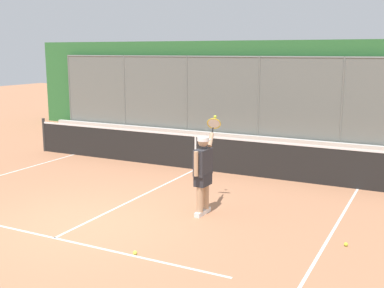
% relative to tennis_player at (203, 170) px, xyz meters
% --- Properties ---
extents(ground_plane, '(60.00, 60.00, 0.00)m').
position_rel_tennis_player_xyz_m(ground_plane, '(1.76, 1.46, -0.90)').
color(ground_plane, '#B27551').
extents(court_line_markings, '(8.55, 10.07, 0.01)m').
position_rel_tennis_player_xyz_m(court_line_markings, '(1.76, 2.63, -0.90)').
color(court_line_markings, white).
rests_on(court_line_markings, ground).
extents(fence_backdrop, '(20.55, 1.37, 3.56)m').
position_rel_tennis_player_xyz_m(fence_backdrop, '(1.76, -9.00, 0.86)').
color(fence_backdrop, slate).
rests_on(fence_backdrop, ground).
extents(tennis_net, '(10.99, 0.09, 1.07)m').
position_rel_tennis_player_xyz_m(tennis_net, '(1.76, -3.22, -0.41)').
color(tennis_net, '#2D2D2D').
rests_on(tennis_net, ground).
extents(tennis_player, '(0.43, 1.35, 1.85)m').
position_rel_tennis_player_xyz_m(tennis_player, '(0.00, 0.00, 0.00)').
color(tennis_player, silver).
rests_on(tennis_player, ground).
extents(tennis_ball_by_sideline, '(0.07, 0.07, 0.07)m').
position_rel_tennis_player_xyz_m(tennis_ball_by_sideline, '(-2.82, 0.39, -0.87)').
color(tennis_ball_by_sideline, '#CCDB33').
rests_on(tennis_ball_by_sideline, ground).
extents(tennis_ball_near_net, '(0.07, 0.07, 0.07)m').
position_rel_tennis_player_xyz_m(tennis_ball_near_net, '(0.13, 2.25, -0.87)').
color(tennis_ball_near_net, '#D6E042').
rests_on(tennis_ball_near_net, ground).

